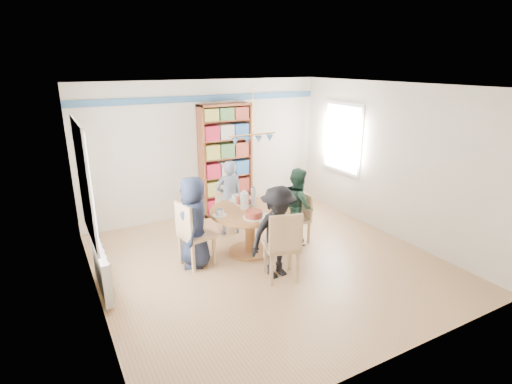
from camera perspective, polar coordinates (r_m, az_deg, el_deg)
ground at (r=6.41m, az=1.74°, el=-9.94°), size 5.00×5.00×0.00m
room_shell at (r=6.46m, az=-4.03°, el=5.84°), size 5.00×5.00×5.00m
radiator at (r=5.84m, az=-21.16°, el=-10.37°), size 0.12×1.00×0.60m
dining_table at (r=6.49m, az=-0.86°, el=-4.16°), size 1.30×1.30×0.75m
chair_left at (r=6.14m, az=-9.20°, el=-5.62°), size 0.53×0.53×1.04m
chair_right at (r=6.98m, az=6.34°, el=-3.37°), size 0.38×0.38×0.86m
chair_far at (r=7.42m, az=-4.35°, el=-2.09°), size 0.47×0.47×0.84m
chair_near at (r=5.66m, az=3.90°, el=-7.35°), size 0.59×0.59×1.06m
person_left at (r=6.12m, az=-8.87°, el=-4.24°), size 0.63×0.79×1.42m
person_right at (r=6.90m, az=5.99°, el=-1.94°), size 0.68×0.77×1.32m
person_far at (r=7.21m, az=-3.88°, el=-0.79°), size 0.54×0.38×1.37m
person_near at (r=5.75m, az=3.15°, el=-5.79°), size 0.92×0.56×1.38m
bookshelf at (r=8.14m, az=-4.35°, el=4.47°), size 1.07×0.32×2.25m
tableware at (r=6.40m, az=-1.20°, el=-1.91°), size 1.28×1.28×0.34m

